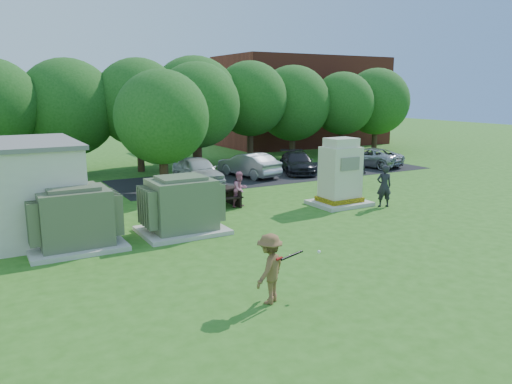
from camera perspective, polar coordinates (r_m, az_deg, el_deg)
ground at (r=15.92m, az=7.19°, el=-7.13°), size 120.00×120.00×0.00m
brick_building at (r=47.52m, az=5.24°, el=10.28°), size 15.00×8.00×8.00m
parking_strip at (r=30.60m, az=2.60°, el=2.06°), size 20.00×6.00×0.01m
transformer_left at (r=17.22m, az=-20.05°, el=-2.94°), size 3.00×2.40×2.07m
transformer_right at (r=18.16m, az=-8.49°, el=-1.63°), size 3.00×2.40×2.07m
generator_cabinet at (r=22.53m, az=9.59°, el=1.82°), size 2.47×2.02×3.01m
picnic_table at (r=21.98m, az=-4.53°, el=-0.42°), size 1.93×1.45×0.83m
batter at (r=12.15m, az=1.58°, el=-8.75°), size 1.29×1.15×1.73m
person_by_generator at (r=22.63m, az=14.42°, el=0.67°), size 0.80×0.66×1.86m
person_at_picnic at (r=21.94m, az=-1.84°, el=0.31°), size 0.90×0.78×1.57m
person_walking_right at (r=26.49m, az=11.73°, el=2.29°), size 0.59×1.11×1.80m
car_white at (r=27.48m, az=-6.68°, el=2.46°), size 1.89×4.43×1.49m
car_silver_a at (r=29.69m, az=-0.85°, el=3.14°), size 2.36×4.50×1.41m
car_dark at (r=31.13m, az=4.76°, el=3.36°), size 3.37×4.71×1.27m
car_silver_b at (r=34.44m, az=12.77°, el=3.91°), size 3.19×4.91×1.26m
batting_equipment at (r=12.31m, az=4.37°, el=-7.24°), size 1.44×0.34×0.15m
tree_row at (r=32.41m, az=-10.19°, el=9.80°), size 41.30×13.30×7.30m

